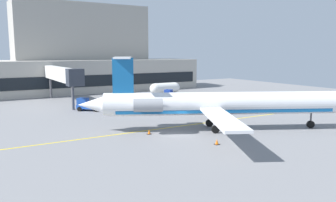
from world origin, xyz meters
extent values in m
cube|color=slate|center=(0.00, 0.00, -0.05)|extent=(120.00, 120.00, 0.10)
cube|color=yellow|center=(0.00, 3.32, 0.00)|extent=(108.00, 0.24, 0.01)
cube|color=red|center=(13.77, 11.53, 0.00)|extent=(0.30, 8.00, 0.01)
cube|color=#ADA89E|center=(-0.17, 46.82, 3.68)|extent=(62.69, 13.64, 7.35)
cube|color=#9F9A91|center=(4.54, 50.23, 13.86)|extent=(31.02, 9.54, 13.01)
cube|color=black|center=(-0.17, 39.95, 2.98)|extent=(60.18, 0.12, 2.49)
cube|color=silver|center=(-5.63, 30.71, 5.30)|extent=(1.40, 18.57, 2.40)
cube|color=#2D333D|center=(-5.63, 20.53, 5.30)|extent=(2.40, 2.00, 2.64)
cylinder|color=#4C4C51|center=(-5.63, 38.50, 2.05)|extent=(0.44, 0.44, 4.10)
cylinder|color=#4C4C51|center=(-5.63, 22.23, 2.05)|extent=(0.44, 0.44, 4.10)
cylinder|color=white|center=(5.95, -0.92, 3.17)|extent=(26.37, 14.87, 2.66)
cube|color=#145999|center=(5.95, -0.92, 2.44)|extent=(23.73, 13.38, 0.48)
cone|color=white|center=(-7.72, 5.86, 3.17)|extent=(4.10, 3.56, 2.26)
cube|color=white|center=(7.36, 6.31, 2.77)|extent=(7.28, 11.41, 0.28)
cube|color=white|center=(1.05, -6.41, 2.77)|extent=(7.28, 11.41, 0.28)
cylinder|color=gray|center=(-1.18, 4.96, 3.37)|extent=(3.51, 2.73, 1.46)
cylinder|color=gray|center=(-3.04, 1.20, 3.37)|extent=(3.51, 2.73, 1.46)
cube|color=#145999|center=(-4.63, 4.33, 6.50)|extent=(2.25, 1.28, 4.00)
cube|color=white|center=(-4.63, 4.33, 8.50)|extent=(3.56, 4.64, 0.20)
cylinder|color=#3F3F44|center=(15.52, -5.66, 1.37)|extent=(0.20, 0.20, 1.39)
cylinder|color=black|center=(15.52, -5.66, 0.45)|extent=(0.96, 0.71, 0.90)
cylinder|color=#3F3F44|center=(5.45, 1.26, 1.37)|extent=(0.20, 0.20, 1.39)
cylinder|color=black|center=(5.45, 1.26, 0.45)|extent=(0.96, 0.71, 0.90)
cylinder|color=#3F3F44|center=(3.92, -1.84, 1.37)|extent=(0.20, 0.20, 1.39)
cylinder|color=black|center=(3.92, -1.84, 0.45)|extent=(0.96, 0.71, 0.90)
cube|color=#19389E|center=(13.88, 23.68, 0.68)|extent=(3.01, 3.43, 0.67)
cube|color=navy|center=(13.38, 24.40, 1.50)|extent=(1.82, 1.80, 0.97)
cylinder|color=black|center=(12.64, 24.16, 0.35)|extent=(0.63, 0.73, 0.70)
cylinder|color=black|center=(13.87, 25.01, 0.35)|extent=(0.63, 0.73, 0.70)
cylinder|color=black|center=(13.89, 22.35, 0.35)|extent=(0.63, 0.73, 0.70)
cylinder|color=black|center=(15.12, 23.21, 0.35)|extent=(0.63, 0.73, 0.70)
cube|color=#1E4CB2|center=(-3.65, 20.09, 0.64)|extent=(3.91, 3.69, 0.59)
cube|color=#1A4197|center=(-4.46, 20.80, 1.46)|extent=(2.07, 2.05, 1.04)
cylinder|color=black|center=(-5.17, 20.40, 0.35)|extent=(0.71, 0.67, 0.70)
cylinder|color=black|center=(-4.17, 21.55, 0.35)|extent=(0.71, 0.67, 0.70)
cylinder|color=black|center=(-3.13, 18.63, 0.35)|extent=(0.71, 0.67, 0.70)
cylinder|color=black|center=(-2.13, 19.77, 0.35)|extent=(0.71, 0.67, 0.70)
cylinder|color=white|center=(16.64, 31.29, 1.48)|extent=(5.10, 2.41, 2.26)
sphere|color=white|center=(19.15, 31.37, 1.48)|extent=(2.22, 2.22, 2.22)
sphere|color=white|center=(14.12, 31.22, 1.48)|extent=(2.22, 2.22, 2.22)
cube|color=#59595B|center=(15.12, 31.29, 0.17)|extent=(0.60, 2.04, 0.35)
cube|color=#59595B|center=(18.15, 31.29, 0.17)|extent=(0.60, 2.04, 0.35)
cone|color=orange|center=(1.05, -5.68, 0.28)|extent=(0.36, 0.36, 0.55)
cube|color=black|center=(1.05, -5.68, 0.02)|extent=(0.47, 0.47, 0.04)
cone|color=orange|center=(-2.76, 1.61, 0.28)|extent=(0.36, 0.36, 0.55)
cube|color=black|center=(-2.76, 1.61, 0.02)|extent=(0.47, 0.47, 0.04)
camera|label=1|loc=(-19.90, -31.32, 9.11)|focal=36.18mm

